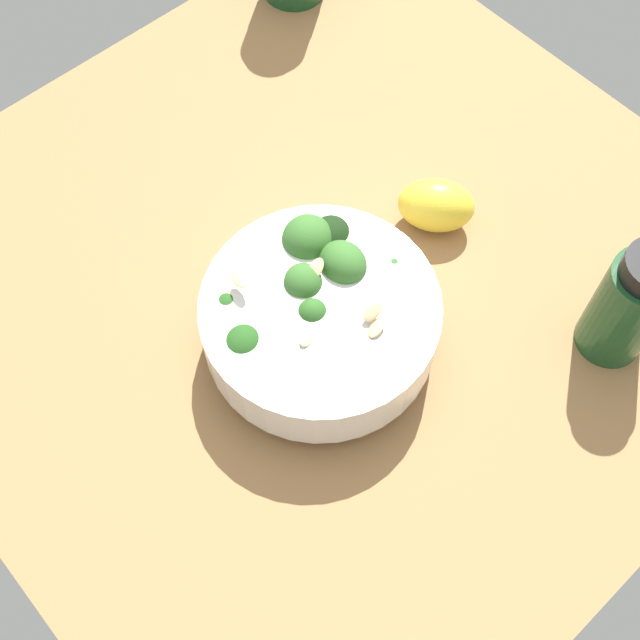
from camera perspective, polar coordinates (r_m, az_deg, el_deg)
ground_plane at (r=72.08cm, az=0.27°, el=2.87°), size 66.32×66.32×3.08cm
bowl_of_broccoli at (r=63.86cm, az=-0.09°, el=0.37°), size 18.11×18.11×8.98cm
lemon_wedge at (r=71.99cm, az=7.89°, el=7.72°), size 7.71×7.37×4.97cm
bottle_tall at (r=66.72cm, az=20.28°, el=0.94°), size 5.32×5.32×11.63cm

